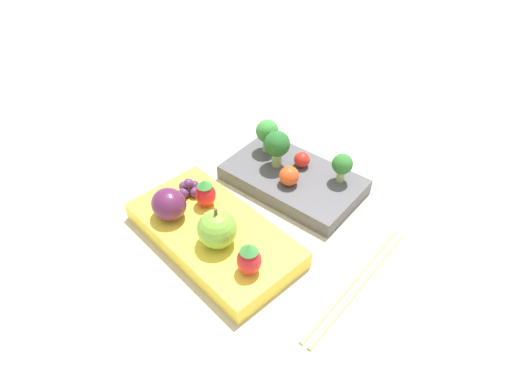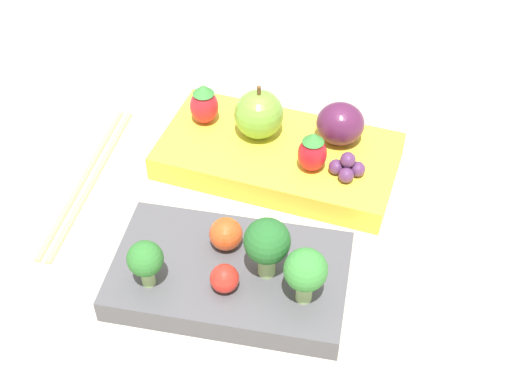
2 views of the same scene
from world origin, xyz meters
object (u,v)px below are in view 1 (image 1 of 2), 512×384
at_px(cherry_tomato_0, 289,176).
at_px(strawberry_0, 249,259).
at_px(broccoli_floret_1, 277,145).
at_px(apple, 217,229).
at_px(grape_cluster, 189,188).
at_px(broccoli_floret_0, 342,165).
at_px(broccoli_floret_2, 267,132).
at_px(strawberry_1, 205,193).
at_px(bento_box_fruit, 214,234).
at_px(cherry_tomato_1, 302,159).
at_px(bento_box_savoury, 293,179).
at_px(plum, 169,204).
at_px(chopsticks_pair, 357,282).

relative_size(cherry_tomato_0, strawberry_0, 0.64).
xyz_separation_m(broccoli_floret_1, strawberry_0, (0.09, -0.18, -0.01)).
distance_m(apple, strawberry_0, 0.06).
bearing_deg(grape_cluster, broccoli_floret_0, 45.42).
bearing_deg(broccoli_floret_1, apple, -78.95).
bearing_deg(strawberry_0, grape_cluster, 158.95).
bearing_deg(broccoli_floret_2, strawberry_1, -86.36).
distance_m(bento_box_fruit, strawberry_0, 0.09).
distance_m(broccoli_floret_1, grape_cluster, 0.14).
xyz_separation_m(cherry_tomato_1, strawberry_0, (0.06, -0.20, 0.01)).
bearing_deg(broccoli_floret_0, cherry_tomato_0, -137.64).
height_order(broccoli_floret_1, apple, apple).
distance_m(bento_box_savoury, broccoli_floret_1, 0.06).
xyz_separation_m(cherry_tomato_0, apple, (-0.00, -0.14, 0.01)).
bearing_deg(plum, grape_cluster, 102.93).
distance_m(broccoli_floret_2, cherry_tomato_1, 0.07).
xyz_separation_m(apple, chopsticks_pair, (0.16, 0.07, -0.05)).
distance_m(broccoli_floret_2, strawberry_0, 0.23).
distance_m(bento_box_savoury, bento_box_fruit, 0.15).
distance_m(grape_cluster, chopsticks_pair, 0.25).
bearing_deg(cherry_tomato_1, bento_box_savoury, -89.38).
bearing_deg(chopsticks_pair, strawberry_0, -142.57).
height_order(broccoli_floret_1, chopsticks_pair, broccoli_floret_1).
xyz_separation_m(broccoli_floret_0, grape_cluster, (-0.15, -0.15, -0.02)).
distance_m(bento_box_fruit, cherry_tomato_1, 0.18).
bearing_deg(cherry_tomato_1, broccoli_floret_2, 179.60).
height_order(broccoli_floret_2, apple, apple).
xyz_separation_m(plum, grape_cluster, (-0.01, 0.05, -0.01)).
bearing_deg(bento_box_fruit, chopsticks_pair, 15.71).
relative_size(broccoli_floret_2, chopsticks_pair, 0.25).
height_order(bento_box_savoury, cherry_tomato_0, cherry_tomato_0).
bearing_deg(broccoli_floret_2, plum, -93.78).
relative_size(broccoli_floret_0, chopsticks_pair, 0.21).
bearing_deg(strawberry_0, bento_box_fruit, 161.02).
relative_size(bento_box_savoury, cherry_tomato_0, 7.02).
relative_size(broccoli_floret_0, broccoli_floret_1, 0.78).
xyz_separation_m(broccoli_floret_0, cherry_tomato_0, (-0.05, -0.05, -0.01)).
bearing_deg(broccoli_floret_1, cherry_tomato_1, 34.14).
bearing_deg(grape_cluster, broccoli_floret_1, 65.79).
height_order(apple, plum, apple).
relative_size(bento_box_savoury, broccoli_floret_2, 3.79).
relative_size(strawberry_1, chopsticks_pair, 0.20).
xyz_separation_m(apple, strawberry_1, (-0.06, 0.04, -0.00)).
xyz_separation_m(broccoli_floret_2, strawberry_0, (0.12, -0.20, -0.01)).
distance_m(broccoli_floret_0, broccoli_floret_2, 0.12).
xyz_separation_m(bento_box_savoury, plum, (-0.08, -0.17, 0.04)).
xyz_separation_m(cherry_tomato_1, strawberry_1, (-0.05, -0.15, 0.01)).
xyz_separation_m(broccoli_floret_2, cherry_tomato_0, (0.07, -0.04, -0.02)).
relative_size(bento_box_savoury, broccoli_floret_1, 3.47).
bearing_deg(chopsticks_pair, apple, -157.27).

